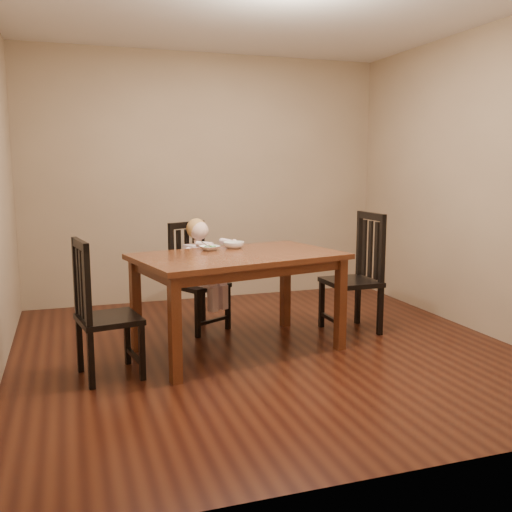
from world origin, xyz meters
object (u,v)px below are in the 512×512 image
object	(u,v)px
chair_right	(356,275)
toddler	(200,264)
chair_left	(101,312)
chair_child	(196,278)
bowl_peas	(210,248)
dining_table	(238,265)
bowl_veg	(234,245)

from	to	relation	value
chair_right	toddler	size ratio (longest dim) A/B	1.96
toddler	chair_left	bearing A→B (deg)	17.65
chair_child	bowl_peas	bearing A→B (deg)	63.33
chair_right	toddler	world-z (taller)	chair_right
chair_child	bowl_peas	size ratio (longest dim) A/B	6.14
chair_right	dining_table	bearing A→B (deg)	99.40
dining_table	chair_child	size ratio (longest dim) A/B	1.79
dining_table	bowl_veg	xyz separation A→B (m)	(0.05, 0.31, 0.12)
chair_child	bowl_veg	distance (m)	0.60
chair_left	chair_right	bearing A→B (deg)	92.15
bowl_peas	chair_child	bearing A→B (deg)	91.73
dining_table	chair_left	size ratio (longest dim) A/B	1.77
dining_table	chair_left	xyz separation A→B (m)	(-1.09, -0.27, -0.23)
dining_table	toddler	size ratio (longest dim) A/B	3.22
bowl_veg	bowl_peas	bearing A→B (deg)	-166.66
chair_right	bowl_peas	bearing A→B (deg)	87.39
dining_table	bowl_veg	size ratio (longest dim) A/B	10.01
toddler	bowl_veg	xyz separation A→B (m)	(0.22, -0.38, 0.21)
bowl_peas	bowl_veg	size ratio (longest dim) A/B	0.91
chair_child	chair_right	xyz separation A→B (m)	(1.37, -0.52, 0.04)
dining_table	chair_right	bearing A→B (deg)	10.26
bowl_veg	toddler	bearing A→B (deg)	119.77
toddler	bowl_peas	size ratio (longest dim) A/B	3.42
chair_child	toddler	distance (m)	0.15
chair_right	chair_left	bearing A→B (deg)	101.25
chair_child	chair_left	xyz separation A→B (m)	(-0.90, -1.00, 0.01)
chair_child	bowl_veg	bearing A→B (deg)	91.23
chair_child	dining_table	bearing A→B (deg)	76.03
chair_left	toddler	world-z (taller)	chair_left
chair_child	chair_right	bearing A→B (deg)	130.93
bowl_peas	chair_right	bearing A→B (deg)	-1.74
toddler	bowl_peas	distance (m)	0.48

